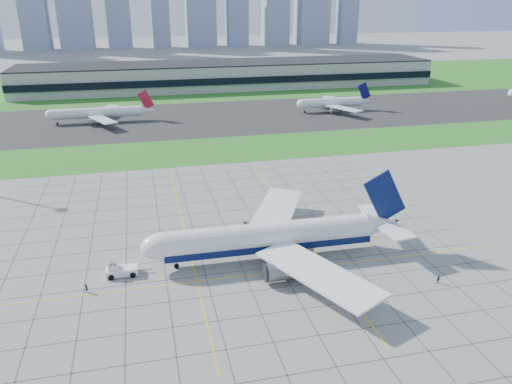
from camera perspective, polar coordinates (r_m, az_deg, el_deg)
ground at (r=106.02m, az=-1.46°, el=-9.00°), size 1400.00×1400.00×0.00m
grass_median at (r=188.36m, az=-7.17°, el=4.63°), size 700.00×35.00×0.04m
asphalt_taxiway at (r=241.39m, az=-8.70°, el=8.25°), size 700.00×75.00×0.04m
grass_far at (r=349.29m, az=-10.38°, el=12.14°), size 700.00×145.00×0.04m
apron_markings at (r=115.61m, az=-2.40°, el=-6.26°), size 120.00×130.00×0.03m
terminal at (r=328.04m, az=-3.02°, el=13.26°), size 260.00×43.00×15.80m
airliner at (r=108.51m, az=1.68°, el=-5.19°), size 59.10×59.91×18.61m
pushback_tug at (r=107.56m, az=-15.24°, el=-8.63°), size 9.45×3.40×2.62m
crew_near at (r=103.83m, az=-18.80°, el=-10.36°), size 0.75×0.82×1.88m
crew_far at (r=107.61m, az=20.14°, el=-9.40°), size 1.06×0.96×1.78m
distant_jet_1 at (r=242.38m, az=-17.57°, el=8.64°), size 46.00×42.66×14.08m
distant_jet_2 at (r=257.74m, az=8.72°, el=10.08°), size 37.00×42.66×14.08m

